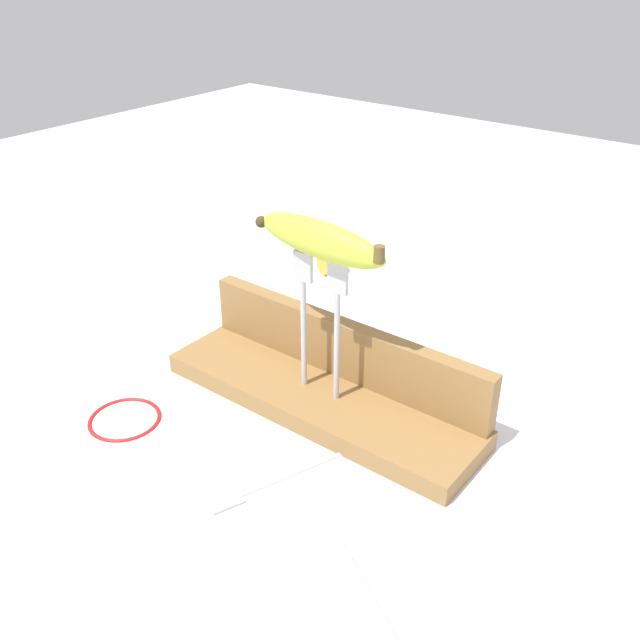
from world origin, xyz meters
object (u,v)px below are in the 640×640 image
wire_coil (125,418)px  fork_stand_center (318,316)px  fork_fallen_near (260,485)px  banana_chunk_near (331,263)px  banana_raised_center (318,241)px

wire_coil → fork_stand_center: bearing=43.1°
fork_stand_center → fork_fallen_near: (0.04, -0.15, -0.13)m
banana_chunk_near → fork_stand_center: bearing=-55.6°
fork_stand_center → fork_fallen_near: size_ratio=1.10×
fork_fallen_near → banana_chunk_near: 0.55m
fork_fallen_near → wire_coil: bearing=-176.7°
banana_chunk_near → banana_raised_center: bearing=-55.6°
banana_raised_center → fork_fallen_near: (0.04, -0.15, -0.22)m
fork_stand_center → banana_chunk_near: 0.42m
fork_stand_center → wire_coil: 0.27m
banana_chunk_near → wire_coil: 0.49m
banana_raised_center → banana_chunk_near: size_ratio=3.84×
banana_raised_center → banana_chunk_near: bearing=124.4°
fork_stand_center → wire_coil: fork_stand_center is taller
wire_coil → banana_chunk_near: bearing=96.1°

